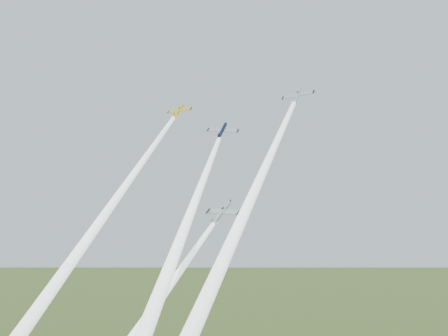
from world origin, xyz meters
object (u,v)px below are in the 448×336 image
plane_silver_low (221,213)px  plane_yellow (179,111)px  plane_silver_right (297,95)px  plane_navy (222,131)px

plane_silver_low → plane_yellow: bearing=156.8°
plane_yellow → plane_silver_right: 31.73m
plane_yellow → plane_navy: bearing=-15.0°
plane_silver_right → plane_silver_low: size_ratio=0.85×
plane_yellow → plane_navy: size_ratio=0.91×
plane_yellow → plane_navy: (13.85, -3.15, -6.51)m
plane_navy → plane_silver_right: size_ratio=1.01×
plane_navy → plane_silver_low: (5.38, -10.19, -18.71)m
plane_yellow → plane_silver_low: size_ratio=0.78×
plane_navy → plane_silver_right: (17.81, 1.01, 6.42)m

